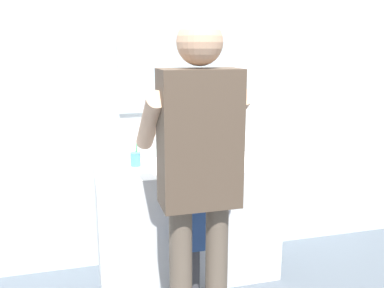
{
  "coord_description": "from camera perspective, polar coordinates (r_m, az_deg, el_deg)",
  "views": [
    {
      "loc": [
        -0.68,
        -2.41,
        1.63
      ],
      "look_at": [
        0.0,
        0.15,
        1.01
      ],
      "focal_mm": 39.03,
      "sensor_mm": 36.0,
      "label": 1
    }
  ],
  "objects": [
    {
      "name": "toothbrush_cup",
      "position": [
        2.9,
        -7.72,
        -2.01
      ],
      "size": [
        0.07,
        0.07,
        0.21
      ],
      "color": "#4C8EB2",
      "rests_on": "vanity_cabinet"
    },
    {
      "name": "soap_bottle",
      "position": [
        3.02,
        5.47,
        -1.03
      ],
      "size": [
        0.06,
        0.06,
        0.16
      ],
      "color": "#B27FC6",
      "rests_on": "vanity_cabinet"
    },
    {
      "name": "vanity_cabinet",
      "position": [
        3.05,
        -0.74,
        -10.41
      ],
      "size": [
        1.25,
        0.54,
        0.83
      ],
      "primitive_type": "cube",
      "color": "white",
      "rests_on": "ground"
    },
    {
      "name": "back_wall",
      "position": [
        3.12,
        -2.24,
        7.99
      ],
      "size": [
        4.4,
        0.1,
        2.7
      ],
      "color": "silver",
      "rests_on": "ground"
    },
    {
      "name": "adult_parent",
      "position": [
        2.17,
        0.88,
        -2.05
      ],
      "size": [
        0.55,
        0.57,
        1.77
      ],
      "color": "#6B5B4C",
      "rests_on": "ground"
    },
    {
      "name": "sink_basin",
      "position": [
        2.87,
        -0.67,
        -1.91
      ],
      "size": [
        0.35,
        0.35,
        0.11
      ],
      "color": "white",
      "rests_on": "vanity_cabinet"
    },
    {
      "name": "faucet",
      "position": [
        3.06,
        -1.64,
        -0.48
      ],
      "size": [
        0.18,
        0.14,
        0.18
      ],
      "color": "#B7BABF",
      "rests_on": "vanity_cabinet"
    },
    {
      "name": "child_toddler",
      "position": [
        2.64,
        1.43,
        -11.34
      ],
      "size": [
        0.28,
        0.28,
        0.9
      ],
      "color": "#47474C",
      "rests_on": "ground"
    }
  ]
}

